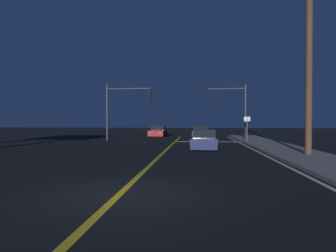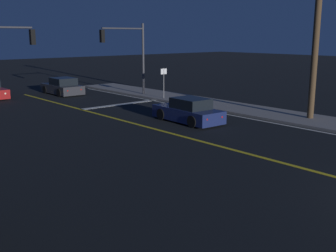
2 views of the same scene
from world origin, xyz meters
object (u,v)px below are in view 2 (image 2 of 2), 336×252
Objects in this scene: traffic_signal_near_right at (128,48)px; street_sign_corner at (164,79)px; car_far_approaching_charcoal at (63,87)px; car_distant_tail_navy at (188,111)px; utility_pole_right at (318,15)px.

traffic_signal_near_right is 3.68m from street_sign_corner.
traffic_signal_near_right reaches higher than car_far_approaching_charcoal.
car_far_approaching_charcoal is 0.76× the size of traffic_signal_near_right.
car_distant_tail_navy is 0.39× the size of utility_pole_right.
car_far_approaching_charcoal is 0.38× the size of utility_pole_right.
street_sign_corner reaches higher than car_distant_tail_navy.
car_distant_tail_navy is 7.93m from street_sign_corner.
car_far_approaching_charcoal is 8.89m from street_sign_corner.
traffic_signal_near_right is (2.90, 9.58, 3.13)m from car_distant_tail_navy.
car_far_approaching_charcoal and car_distant_tail_navy have the same top height.
car_distant_tail_navy is (0.09, -14.61, -0.00)m from car_far_approaching_charcoal.
car_far_approaching_charcoal is 6.64m from traffic_signal_near_right.
utility_pole_right is 4.74× the size of street_sign_corner.
car_far_approaching_charcoal is 1.80× the size of street_sign_corner.
street_sign_corner is (4.00, 6.78, 1.01)m from car_distant_tail_navy.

